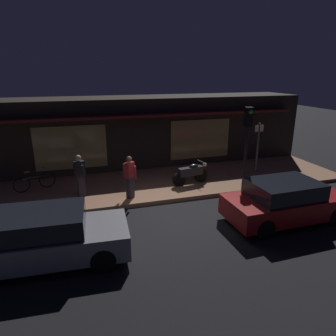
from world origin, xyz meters
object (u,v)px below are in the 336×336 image
(motorcycle, at_px, (191,173))
(bicycle_parked, at_px, (35,182))
(parked_car_near, at_px, (47,237))
(sign_post, at_px, (258,145))
(traffic_light_pole, at_px, (247,138))
(parked_car_far, at_px, (285,201))
(person_bystander, at_px, (130,176))
(person_photographer, at_px, (80,175))

(motorcycle, xyz_separation_m, bicycle_parked, (-6.41, 1.24, -0.14))
(bicycle_parked, relative_size, parked_car_near, 0.38)
(sign_post, xyz_separation_m, traffic_light_pole, (-2.14, -2.43, 0.97))
(bicycle_parked, height_order, parked_car_near, parked_car_near)
(sign_post, relative_size, parked_car_far, 0.58)
(person_bystander, bearing_deg, bicycle_parked, 151.42)
(person_photographer, distance_m, person_bystander, 1.94)
(motorcycle, xyz_separation_m, person_bystander, (-2.79, -0.74, 0.38))
(person_bystander, height_order, traffic_light_pole, traffic_light_pole)
(bicycle_parked, height_order, person_photographer, person_photographer)
(person_bystander, xyz_separation_m, parked_car_near, (-2.76, -3.19, -0.32))
(bicycle_parked, xyz_separation_m, sign_post, (10.00, -0.65, 1.00))
(parked_car_near, bearing_deg, traffic_light_pole, 16.58)
(person_bystander, relative_size, sign_post, 0.70)
(person_photographer, xyz_separation_m, traffic_light_pole, (6.06, -1.82, 1.45))
(bicycle_parked, height_order, parked_car_far, parked_car_far)
(parked_car_near, relative_size, parked_car_far, 1.02)
(motorcycle, height_order, parked_car_near, parked_car_near)
(parked_car_near, bearing_deg, person_photographer, 76.25)
(traffic_light_pole, xyz_separation_m, parked_car_far, (0.41, -1.98, -1.77))
(parked_car_near, bearing_deg, sign_post, 26.27)
(bicycle_parked, xyz_separation_m, person_bystander, (3.62, -1.97, 0.52))
(parked_car_far, bearing_deg, traffic_light_pole, 101.68)
(person_photographer, bearing_deg, parked_car_near, -103.75)
(sign_post, relative_size, parked_car_near, 0.57)
(person_bystander, bearing_deg, parked_car_far, -33.52)
(sign_post, height_order, parked_car_far, sign_post)
(person_photographer, relative_size, traffic_light_pole, 0.46)
(motorcycle, distance_m, traffic_light_pole, 2.98)
(bicycle_parked, distance_m, person_photographer, 2.26)
(motorcycle, relative_size, traffic_light_pole, 0.47)
(bicycle_parked, relative_size, person_photographer, 0.95)
(motorcycle, bearing_deg, traffic_light_pole, -51.59)
(parked_car_near, bearing_deg, parked_car_far, 0.82)
(person_photographer, xyz_separation_m, parked_car_near, (-0.96, -3.91, -0.32))
(bicycle_parked, relative_size, traffic_light_pole, 0.44)
(motorcycle, relative_size, bicycle_parked, 1.07)
(person_photographer, bearing_deg, sign_post, 4.25)
(person_photographer, bearing_deg, traffic_light_pole, -16.71)
(person_bystander, height_order, parked_car_near, person_bystander)
(bicycle_parked, bearing_deg, parked_car_near, -80.62)
(motorcycle, relative_size, person_photographer, 1.02)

